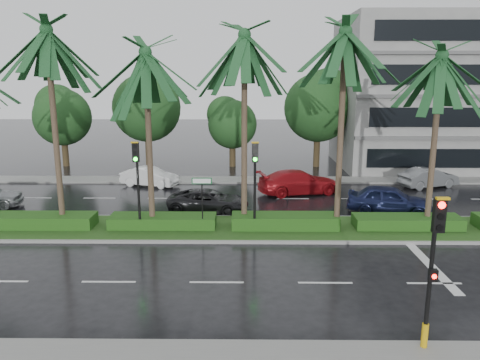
{
  "coord_description": "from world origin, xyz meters",
  "views": [
    {
      "loc": [
        1.03,
        -20.97,
        7.47
      ],
      "look_at": [
        0.79,
        1.5,
        2.41
      ],
      "focal_mm": 35.0,
      "sensor_mm": 36.0,
      "label": 1
    }
  ],
  "objects_px": {
    "car_white": "(150,177)",
    "car_red": "(299,182)",
    "street_sign": "(202,191)",
    "car_grey": "(429,178)",
    "signal_near": "(433,268)",
    "signal_median_left": "(137,173)",
    "car_darkgrey": "(208,201)",
    "car_blue": "(389,199)"
  },
  "relations": [
    {
      "from": "car_white",
      "to": "car_red",
      "type": "height_order",
      "value": "car_red"
    },
    {
      "from": "car_white",
      "to": "street_sign",
      "type": "bearing_deg",
      "value": -139.49
    },
    {
      "from": "car_white",
      "to": "car_grey",
      "type": "distance_m",
      "value": 19.0
    },
    {
      "from": "signal_near",
      "to": "signal_median_left",
      "type": "bearing_deg",
      "value": 135.91
    },
    {
      "from": "car_darkgrey",
      "to": "car_red",
      "type": "relative_size",
      "value": 0.85
    },
    {
      "from": "signal_near",
      "to": "street_sign",
      "type": "bearing_deg",
      "value": 125.34
    },
    {
      "from": "signal_near",
      "to": "street_sign",
      "type": "height_order",
      "value": "signal_near"
    },
    {
      "from": "signal_median_left",
      "to": "street_sign",
      "type": "bearing_deg",
      "value": 3.47
    },
    {
      "from": "signal_median_left",
      "to": "car_grey",
      "type": "height_order",
      "value": "signal_median_left"
    },
    {
      "from": "signal_near",
      "to": "street_sign",
      "type": "distance_m",
      "value": 12.11
    },
    {
      "from": "car_red",
      "to": "car_grey",
      "type": "xyz_separation_m",
      "value": [
        9.0,
        1.82,
        -0.09
      ]
    },
    {
      "from": "street_sign",
      "to": "car_white",
      "type": "distance_m",
      "value": 10.9
    },
    {
      "from": "car_grey",
      "to": "car_blue",
      "type": "bearing_deg",
      "value": 123.75
    },
    {
      "from": "street_sign",
      "to": "car_blue",
      "type": "relative_size",
      "value": 0.57
    },
    {
      "from": "car_white",
      "to": "car_red",
      "type": "relative_size",
      "value": 0.75
    },
    {
      "from": "car_darkgrey",
      "to": "car_red",
      "type": "bearing_deg",
      "value": -44.92
    },
    {
      "from": "signal_near",
      "to": "car_white",
      "type": "bearing_deg",
      "value": 120.29
    },
    {
      "from": "signal_near",
      "to": "street_sign",
      "type": "relative_size",
      "value": 1.68
    },
    {
      "from": "car_grey",
      "to": "street_sign",
      "type": "bearing_deg",
      "value": 103.73
    },
    {
      "from": "street_sign",
      "to": "car_white",
      "type": "height_order",
      "value": "street_sign"
    },
    {
      "from": "signal_near",
      "to": "car_blue",
      "type": "height_order",
      "value": "signal_near"
    },
    {
      "from": "signal_median_left",
      "to": "car_white",
      "type": "relative_size",
      "value": 1.1
    },
    {
      "from": "signal_near",
      "to": "car_grey",
      "type": "distance_m",
      "value": 20.96
    },
    {
      "from": "car_darkgrey",
      "to": "car_blue",
      "type": "xyz_separation_m",
      "value": [
        10.0,
        -0.15,
        0.15
      ]
    },
    {
      "from": "car_white",
      "to": "car_red",
      "type": "distance_m",
      "value": 10.2
    },
    {
      "from": "signal_median_left",
      "to": "car_blue",
      "type": "bearing_deg",
      "value": 15.89
    },
    {
      "from": "car_white",
      "to": "car_blue",
      "type": "height_order",
      "value": "car_blue"
    },
    {
      "from": "car_darkgrey",
      "to": "car_grey",
      "type": "height_order",
      "value": "car_grey"
    },
    {
      "from": "signal_near",
      "to": "signal_median_left",
      "type": "distance_m",
      "value": 13.93
    },
    {
      "from": "car_red",
      "to": "car_blue",
      "type": "relative_size",
      "value": 1.16
    },
    {
      "from": "signal_median_left",
      "to": "street_sign",
      "type": "height_order",
      "value": "signal_median_left"
    },
    {
      "from": "signal_median_left",
      "to": "car_blue",
      "type": "relative_size",
      "value": 0.96
    },
    {
      "from": "car_darkgrey",
      "to": "car_red",
      "type": "xyz_separation_m",
      "value": [
        5.5,
        4.13,
        0.14
      ]
    },
    {
      "from": "street_sign",
      "to": "car_grey",
      "type": "relative_size",
      "value": 0.64
    },
    {
      "from": "street_sign",
      "to": "car_red",
      "type": "height_order",
      "value": "street_sign"
    },
    {
      "from": "street_sign",
      "to": "car_grey",
      "type": "xyz_separation_m",
      "value": [
        14.5,
        9.62,
        -1.45
      ]
    },
    {
      "from": "car_white",
      "to": "car_blue",
      "type": "xyz_separation_m",
      "value": [
        14.5,
        -6.29,
        0.12
      ]
    },
    {
      "from": "street_sign",
      "to": "car_grey",
      "type": "distance_m",
      "value": 17.46
    },
    {
      "from": "street_sign",
      "to": "car_white",
      "type": "xyz_separation_m",
      "value": [
        -4.5,
        9.81,
        -1.47
      ]
    },
    {
      "from": "signal_near",
      "to": "car_darkgrey",
      "type": "bearing_deg",
      "value": 117.33
    },
    {
      "from": "street_sign",
      "to": "car_darkgrey",
      "type": "xyz_separation_m",
      "value": [
        0.0,
        3.67,
        -1.5
      ]
    },
    {
      "from": "signal_near",
      "to": "car_grey",
      "type": "xyz_separation_m",
      "value": [
        7.5,
        19.49,
        -1.83
      ]
    }
  ]
}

